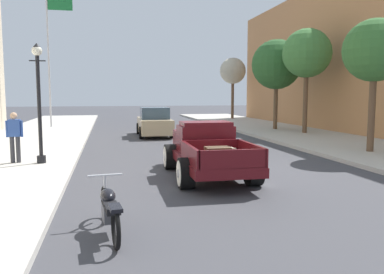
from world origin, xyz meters
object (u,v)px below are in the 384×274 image
at_px(street_tree_farthest, 233,71).
at_px(motorcycle_parked, 110,209).
at_px(hotrod_truck_maroon, 206,150).
at_px(pedestrian_sidewalk_left, 15,134).
at_px(street_lamp_near, 39,94).
at_px(street_tree_nearest, 375,51).
at_px(street_tree_third, 276,65).
at_px(street_tree_second, 307,54).
at_px(flagpole, 52,44).
at_px(car_background_tan, 154,123).

bearing_deg(street_tree_farthest, motorcycle_parked, -111.83).
bearing_deg(street_tree_farthest, hotrod_truck_maroon, -109.68).
bearing_deg(hotrod_truck_maroon, pedestrian_sidewalk_left, 156.55).
height_order(motorcycle_parked, street_lamp_near, street_lamp_near).
relative_size(street_tree_nearest, street_tree_farthest, 0.92).
bearing_deg(street_tree_third, pedestrian_sidewalk_left, -143.44).
distance_m(street_lamp_near, street_tree_second, 15.50).
bearing_deg(pedestrian_sidewalk_left, flagpole, 92.38).
relative_size(street_tree_second, street_tree_farthest, 1.07).
xyz_separation_m(street_lamp_near, street_tree_second, (13.35, 7.52, 2.30)).
xyz_separation_m(pedestrian_sidewalk_left, street_tree_second, (14.19, 7.28, 3.60)).
xyz_separation_m(hotrod_truck_maroon, pedestrian_sidewalk_left, (-5.79, 2.51, 0.33)).
bearing_deg(flagpole, street_tree_farthest, 23.95).
relative_size(motorcycle_parked, street_tree_farthest, 0.38).
xyz_separation_m(car_background_tan, pedestrian_sidewalk_left, (-5.57, -8.66, 0.32)).
bearing_deg(hotrod_truck_maroon, street_tree_farthest, 70.32).
bearing_deg(street_tree_nearest, street_lamp_near, -179.66).
bearing_deg(street_tree_nearest, flagpole, 132.43).
height_order(car_background_tan, street_tree_nearest, street_tree_nearest).
bearing_deg(pedestrian_sidewalk_left, street_tree_nearest, -0.73).
height_order(motorcycle_parked, street_tree_farthest, street_tree_farthest).
bearing_deg(hotrod_truck_maroon, street_tree_nearest, 17.97).
height_order(street_tree_nearest, street_tree_farthest, street_tree_farthest).
bearing_deg(street_tree_third, street_lamp_near, -141.04).
height_order(hotrod_truck_maroon, street_tree_nearest, street_tree_nearest).
xyz_separation_m(street_tree_nearest, street_tree_third, (0.56, 10.24, 0.23)).
xyz_separation_m(hotrod_truck_maroon, street_tree_third, (7.80, 12.59, 3.50)).
relative_size(pedestrian_sidewalk_left, flagpole, 0.18).
distance_m(street_tree_second, street_tree_third, 2.89).
relative_size(street_tree_nearest, street_tree_third, 0.90).
relative_size(pedestrian_sidewalk_left, street_tree_third, 0.29).
distance_m(car_background_tan, street_lamp_near, 10.21).
height_order(motorcycle_parked, pedestrian_sidewalk_left, pedestrian_sidewalk_left).
distance_m(street_tree_nearest, street_tree_farthest, 21.62).
relative_size(car_background_tan, street_lamp_near, 1.13).
relative_size(pedestrian_sidewalk_left, street_lamp_near, 0.43).
xyz_separation_m(car_background_tan, street_tree_third, (8.02, 1.42, 3.49)).
distance_m(motorcycle_parked, street_tree_nearest, 12.67).
bearing_deg(street_tree_second, street_lamp_near, -150.61).
xyz_separation_m(street_lamp_near, street_tree_nearest, (12.20, 0.07, 1.64)).
xyz_separation_m(car_background_tan, street_tree_farthest, (8.78, 12.75, 3.72)).
xyz_separation_m(street_tree_nearest, street_tree_second, (1.16, 7.45, 0.66)).
xyz_separation_m(motorcycle_parked, flagpole, (-3.59, 21.75, 5.33)).
bearing_deg(street_tree_farthest, street_tree_second, -90.67).
relative_size(motorcycle_parked, street_tree_second, 0.35).
relative_size(flagpole, street_tree_farthest, 1.64).
height_order(street_tree_nearest, street_tree_third, street_tree_third).
distance_m(pedestrian_sidewalk_left, flagpole, 15.50).
xyz_separation_m(hotrod_truck_maroon, street_lamp_near, (-4.96, 2.27, 1.63)).
bearing_deg(hotrod_truck_maroon, street_tree_third, 58.23).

